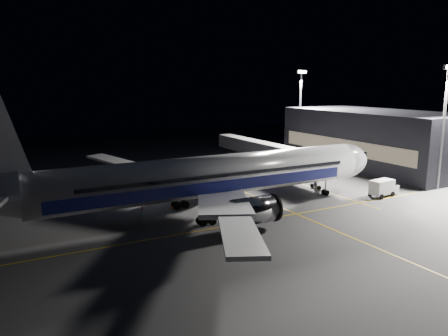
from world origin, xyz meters
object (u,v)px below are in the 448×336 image
Objects in this scene: floodlight_mast_south at (444,116)px; service_truck at (384,187)px; jet_bridge at (270,151)px; safety_cone_a at (172,207)px; airliner at (205,178)px; baggage_tug at (146,183)px; safety_cone_c at (142,207)px; safety_cone_b at (178,189)px; floodlight_mast_north at (300,106)px.

service_truck is at bearing 174.49° from floodlight_mast_south.
safety_cone_a is at bearing -152.52° from jet_bridge.
airliner reaches higher than safety_cone_a.
airliner reaches higher than service_truck.
baggage_tug is 13.69m from safety_cone_c.
floodlight_mast_south is 3.77× the size of service_truck.
safety_cone_c is (-4.89, -12.78, -0.49)m from baggage_tug.
floodlight_mast_south is 46.95m from safety_cone_a.
safety_cone_a is 4.36m from safety_cone_c.
safety_cone_b is (-39.30, 20.01, -12.10)m from floodlight_mast_south.
safety_cone_b is (-21.30, -4.06, -4.31)m from jet_bridge.
baggage_tug is at bearing 177.21° from jet_bridge.
safety_cone_c is (-48.00, -25.48, -12.12)m from floodlight_mast_north.
safety_cone_c is (-3.85, 2.05, -0.04)m from safety_cone_a.
safety_cone_a is at bearing -28.07° from safety_cone_c.
safety_cone_c is (-6.92, 6.50, -4.91)m from airliner.
safety_cone_c is (-30.00, -11.55, -4.33)m from jet_bridge.
service_truck is at bearing -34.43° from safety_cone_b.
floodlight_mast_south is 34.89× the size of safety_cone_a.
airliner is at bearing -142.09° from floodlight_mast_north.
floodlight_mast_north is at bearing 34.39° from baggage_tug.
service_truck reaches higher than baggage_tug.
floodlight_mast_south is at bearing -53.21° from jet_bridge.
floodlight_mast_north is 34.89× the size of safety_cone_a.
safety_cone_a is 1.10× the size of safety_cone_b.
jet_bridge is 1.66× the size of floodlight_mast_north.
jet_bridge is 57.98× the size of safety_cone_a.
floodlight_mast_north is 1.00× the size of floodlight_mast_south.
safety_cone_a is 10.71m from safety_cone_b.
safety_cone_b is at bearing 138.95° from service_truck.
airliner is 120.34× the size of safety_cone_c.
airliner reaches higher than safety_cone_b.
jet_bridge reaches higher than safety_cone_b.
safety_cone_c is at bearing -158.94° from jet_bridge.
safety_cone_c is (-8.70, -7.50, -0.01)m from safety_cone_b.
airliner is at bearing -141.96° from jet_bridge.
floodlight_mast_south is at bearing -13.33° from safety_cone_a.
baggage_tug is at bearing 96.01° from airliner.
floodlight_mast_south reaches higher than safety_cone_b.
floodlight_mast_north is 3.77× the size of service_truck.
airliner is at bearing -43.21° from safety_cone_c.
safety_cone_a is at bearing 166.67° from floodlight_mast_south.
safety_cone_b is at bearing -155.41° from floodlight_mast_north.
floodlight_mast_north is 38.51× the size of safety_cone_b.
floodlight_mast_north is at bearing 37.91° from airliner.
floodlight_mast_north reaches higher than service_truck.
floodlight_mast_north is 40.52× the size of safety_cone_c.
jet_bridge reaches higher than service_truck.
airliner is 2.97× the size of floodlight_mast_south.
baggage_tug is at bearing 135.76° from service_truck.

